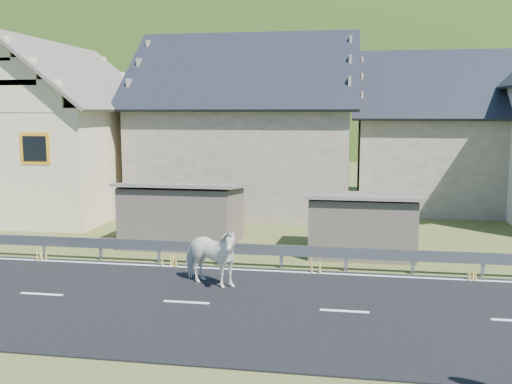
# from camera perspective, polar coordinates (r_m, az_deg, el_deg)

# --- Properties ---
(ground) EXTENTS (160.00, 160.00, 0.00)m
(ground) POSITION_cam_1_polar(r_m,az_deg,el_deg) (14.95, -6.97, -11.04)
(ground) COLOR #43511E
(ground) RESTS_ON ground
(road) EXTENTS (60.00, 7.00, 0.04)m
(road) POSITION_cam_1_polar(r_m,az_deg,el_deg) (14.95, -6.97, -10.97)
(road) COLOR black
(road) RESTS_ON ground
(lane_markings) EXTENTS (60.00, 6.60, 0.01)m
(lane_markings) POSITION_cam_1_polar(r_m,az_deg,el_deg) (14.94, -6.98, -10.88)
(lane_markings) COLOR silver
(lane_markings) RESTS_ON road
(guardrail) EXTENTS (28.10, 0.09, 0.75)m
(guardrail) POSITION_cam_1_polar(r_m,az_deg,el_deg) (18.21, -3.74, -5.65)
(guardrail) COLOR #93969B
(guardrail) RESTS_ON ground
(shed_left) EXTENTS (4.30, 3.30, 2.40)m
(shed_left) POSITION_cam_1_polar(r_m,az_deg,el_deg) (21.27, -7.28, -2.22)
(shed_left) COLOR #67594C
(shed_left) RESTS_ON ground
(shed_right) EXTENTS (3.80, 2.90, 2.20)m
(shed_right) POSITION_cam_1_polar(r_m,az_deg,el_deg) (19.93, 10.53, -3.28)
(shed_right) COLOR #67594C
(shed_right) RESTS_ON ground
(house_cream) EXTENTS (7.80, 9.80, 8.30)m
(house_cream) POSITION_cam_1_polar(r_m,az_deg,el_deg) (29.15, -19.56, 6.60)
(house_cream) COLOR beige
(house_cream) RESTS_ON ground
(house_stone_a) EXTENTS (10.80, 9.80, 8.90)m
(house_stone_a) POSITION_cam_1_polar(r_m,az_deg,el_deg) (28.98, -0.64, 7.60)
(house_stone_a) COLOR #A1927F
(house_stone_a) RESTS_ON ground
(house_stone_b) EXTENTS (9.80, 8.80, 8.10)m
(house_stone_b) POSITION_cam_1_polar(r_m,az_deg,el_deg) (30.95, 18.72, 6.48)
(house_stone_b) COLOR #A1927F
(house_stone_b) RESTS_ON ground
(mountain) EXTENTS (440.00, 280.00, 260.00)m
(mountain) POSITION_cam_1_polar(r_m,az_deg,el_deg) (195.14, 9.59, 0.67)
(mountain) COLOR #203A12
(mountain) RESTS_ON ground
(conifer_patch) EXTENTS (76.00, 50.00, 28.00)m
(conifer_patch) POSITION_cam_1_polar(r_m,az_deg,el_deg) (136.93, -16.33, 8.26)
(conifer_patch) COLOR black
(conifer_patch) RESTS_ON ground
(horse) EXTENTS (1.65, 2.21, 1.70)m
(horse) POSITION_cam_1_polar(r_m,az_deg,el_deg) (16.01, -4.67, -6.40)
(horse) COLOR white
(horse) RESTS_ON road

